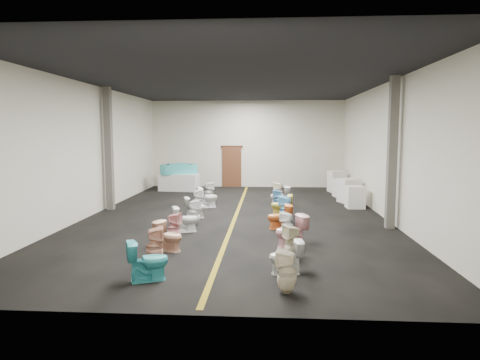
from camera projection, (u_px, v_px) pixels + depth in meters
The scene contains 38 objects.
floor at pixel (236, 216), 14.64m from camera, with size 16.00×16.00×0.00m, color black.
ceiling at pixel (236, 83), 14.14m from camera, with size 16.00×16.00×0.00m, color black.
wall_back at pixel (247, 144), 22.33m from camera, with size 10.00×10.00×0.00m, color beige.
wall_front at pixel (196, 173), 6.46m from camera, with size 10.00×10.00×0.00m, color beige.
wall_left at pixel (91, 150), 14.72m from camera, with size 16.00×16.00×0.00m, color beige.
wall_right at pixel (387, 151), 14.07m from camera, with size 16.00×16.00×0.00m, color beige.
aisle_stripe at pixel (236, 216), 14.64m from camera, with size 0.12×15.60×0.01m, color olive.
back_door at pixel (232, 167), 22.45m from camera, with size 1.00×0.10×2.10m, color #562D19.
door_frame at pixel (232, 147), 22.34m from camera, with size 1.15×0.08×0.10m, color #331C11.
column_left at pixel (109, 149), 15.69m from camera, with size 0.25×0.25×4.50m, color #59544C.
column_right at pixel (392, 153), 12.60m from camera, with size 0.25×0.25×4.50m, color #59544C.
display_table at pixel (179, 182), 21.05m from camera, with size 1.87×0.93×0.83m, color silver.
bathtub at pixel (179, 169), 20.97m from camera, with size 1.81×1.01×0.55m.
appliance_crate_a at pixel (355, 197), 16.19m from camera, with size 0.65×0.65×0.83m, color silver.
appliance_crate_b at pixel (349, 191), 17.45m from camera, with size 0.72×0.72×0.99m, color silver.
appliance_crate_c at pixel (342, 188), 18.97m from camera, with size 0.70×0.70×0.79m, color silver.
appliance_crate_d at pixel (337, 181), 20.52m from camera, with size 0.71×0.71×1.02m, color silver.
toilet_left_0 at pixel (148, 261), 8.24m from camera, with size 0.44×0.78×0.80m, color teal.
toilet_left_1 at pixel (155, 246), 9.29m from camera, with size 0.37×0.38×0.82m, color tan.
toilet_left_2 at pixel (169, 236), 10.34m from camera, with size 0.40×0.71×0.72m, color #E2A787.
toilet_left_3 at pixel (174, 227), 11.21m from camera, with size 0.34×0.35×0.76m, color #D88E90.
toilet_left_4 at pixel (185, 219), 12.30m from camera, with size 0.42×0.73×0.75m, color white.
toilet_left_5 at pixel (194, 212), 13.21m from camera, with size 0.36×0.37×0.80m, color white.
toilet_left_6 at pixel (195, 208), 14.29m from camera, with size 0.40×0.70×0.72m, color silver.
toilet_left_7 at pixel (198, 201), 15.31m from camera, with size 0.38×0.39×0.85m, color white.
toilet_left_8 at pixel (207, 197), 16.31m from camera, with size 0.44×0.77×0.79m, color white.
toilet_left_9 at pixel (209, 192), 17.35m from camera, with size 0.39×0.40×0.86m, color silver.
toilet_right_0 at pixel (287, 272), 7.60m from camera, with size 0.36×0.36×0.79m, color beige.
toilet_right_1 at pixel (286, 257), 8.65m from camera, with size 0.39×0.68×0.70m, color silver.
toilet_right_2 at pixel (292, 242), 9.63m from camera, with size 0.36×0.36×0.79m, color beige.
toilet_right_3 at pixel (291, 231), 10.66m from camera, with size 0.46×0.80×0.82m, color #F4AFB4.
toilet_right_4 at pixel (287, 225), 11.59m from camera, with size 0.32×0.33×0.71m, color white.
toilet_right_5 at pixel (279, 217), 12.69m from camera, with size 0.41×0.71×0.73m, color orange.
toilet_right_6 at pixel (286, 209), 13.65m from camera, with size 0.39×0.39×0.86m, color #7DC9F5.
toilet_right_7 at pixel (282, 205), 14.66m from camera, with size 0.42×0.73×0.75m, color #E3CC49.
toilet_right_8 at pixel (278, 200), 15.59m from camera, with size 0.36×0.37×0.80m, color #66A4D1.
toilet_right_9 at pixel (280, 196), 16.69m from camera, with size 0.43×0.75×0.77m, color white.
toilet_right_10 at pixel (279, 192), 17.71m from camera, with size 0.36×0.37×0.81m, color #F5EBCD.
Camera 1 is at (1.09, -14.37, 2.86)m, focal length 32.00 mm.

